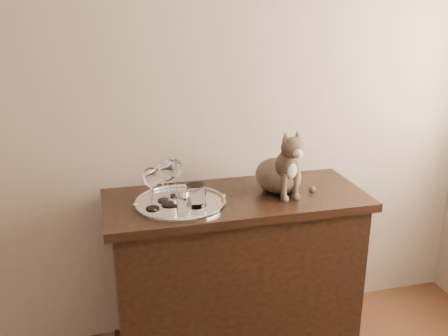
% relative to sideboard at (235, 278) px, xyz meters
% --- Properties ---
extents(wall_back, '(4.00, 0.10, 2.70)m').
position_rel_sideboard_xyz_m(wall_back, '(-0.60, 0.31, 0.93)').
color(wall_back, tan).
rests_on(wall_back, ground).
extents(sideboard, '(1.20, 0.50, 0.85)m').
position_rel_sideboard_xyz_m(sideboard, '(0.00, 0.00, 0.00)').
color(sideboard, black).
rests_on(sideboard, ground).
extents(tray, '(0.40, 0.40, 0.01)m').
position_rel_sideboard_xyz_m(tray, '(-0.26, -0.03, 0.43)').
color(tray, silver).
rests_on(tray, sideboard).
extents(wine_glass_a, '(0.07, 0.07, 0.18)m').
position_rel_sideboard_xyz_m(wine_glass_a, '(-0.33, 0.01, 0.52)').
color(wine_glass_a, white).
rests_on(wine_glass_a, tray).
extents(wine_glass_b, '(0.07, 0.07, 0.18)m').
position_rel_sideboard_xyz_m(wine_glass_b, '(-0.27, 0.05, 0.52)').
color(wine_glass_b, white).
rests_on(wine_glass_b, tray).
extents(wine_glass_c, '(0.07, 0.07, 0.19)m').
position_rel_sideboard_xyz_m(wine_glass_c, '(-0.39, -0.07, 0.53)').
color(wine_glass_c, silver).
rests_on(wine_glass_c, tray).
extents(wine_glass_d, '(0.08, 0.08, 0.21)m').
position_rel_sideboard_xyz_m(wine_glass_d, '(-0.31, -0.04, 0.54)').
color(wine_glass_d, white).
rests_on(wine_glass_d, tray).
extents(tumbler_a, '(0.09, 0.09, 0.10)m').
position_rel_sideboard_xyz_m(tumbler_a, '(-0.20, -0.08, 0.48)').
color(tumbler_a, silver).
rests_on(tumbler_a, tray).
extents(tumbler_b, '(0.07, 0.07, 0.08)m').
position_rel_sideboard_xyz_m(tumbler_b, '(-0.27, -0.15, 0.47)').
color(tumbler_b, white).
rests_on(tumbler_b, tray).
extents(cat, '(0.35, 0.33, 0.32)m').
position_rel_sideboard_xyz_m(cat, '(0.20, 0.01, 0.58)').
color(cat, brown).
rests_on(cat, sideboard).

